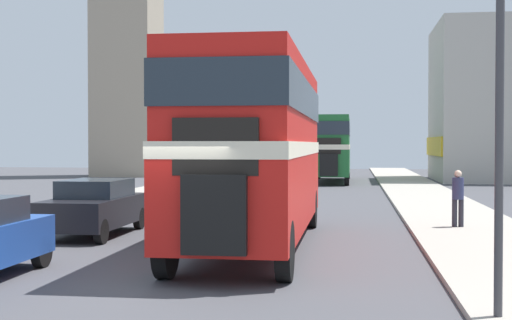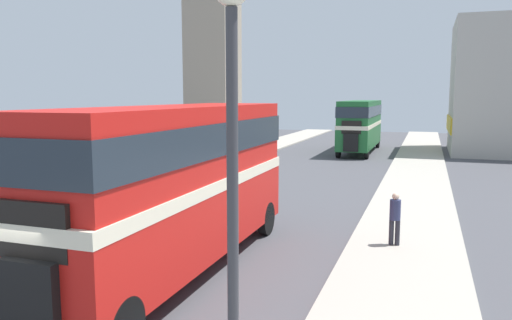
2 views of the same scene
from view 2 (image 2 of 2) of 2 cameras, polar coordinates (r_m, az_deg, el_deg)
double_decker_bus at (r=13.41m, az=-9.04°, el=-1.67°), size 2.56×10.71×4.49m
bus_distant at (r=42.62m, az=11.86°, el=4.31°), size 2.43×10.73×4.31m
car_parked_mid at (r=17.71m, az=-20.19°, el=-6.01°), size 1.80×4.14×1.55m
pedestrian_walking at (r=16.16m, az=15.60°, el=-6.14°), size 0.33×0.33×1.65m
street_lamp at (r=5.08m, az=-2.70°, el=-1.77°), size 0.36×0.36×5.86m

